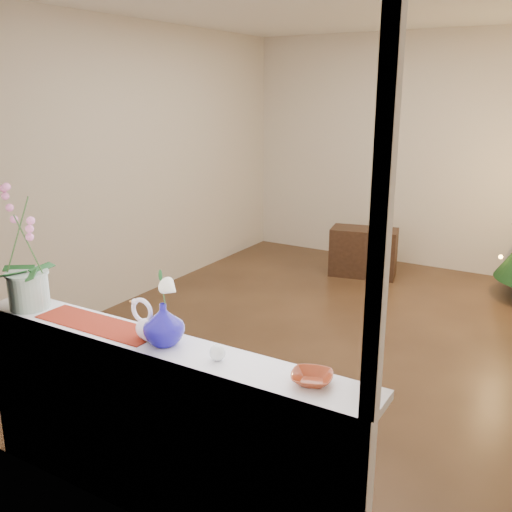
{
  "coord_description": "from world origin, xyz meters",
  "views": [
    {
      "loc": [
        1.66,
        -4.23,
        2.05
      ],
      "look_at": [
        -0.03,
        -1.4,
        1.09
      ],
      "focal_mm": 40.0,
      "sensor_mm": 36.0,
      "label": 1
    }
  ],
  "objects_px": {
    "swan": "(150,321)",
    "paperweight": "(218,352)",
    "orchid_pot": "(24,248)",
    "amber_dish": "(312,379)",
    "side_table": "(363,252)",
    "blue_vase": "(164,321)"
  },
  "relations": [
    {
      "from": "orchid_pot",
      "to": "blue_vase",
      "type": "height_order",
      "value": "orchid_pot"
    },
    {
      "from": "swan",
      "to": "paperweight",
      "type": "height_order",
      "value": "swan"
    },
    {
      "from": "orchid_pot",
      "to": "paperweight",
      "type": "height_order",
      "value": "orchid_pot"
    },
    {
      "from": "amber_dish",
      "to": "blue_vase",
      "type": "bearing_deg",
      "value": -178.5
    },
    {
      "from": "swan",
      "to": "paperweight",
      "type": "distance_m",
      "value": 0.39
    },
    {
      "from": "orchid_pot",
      "to": "side_table",
      "type": "xyz_separation_m",
      "value": [
        0.37,
        4.14,
        -0.98
      ]
    },
    {
      "from": "swan",
      "to": "orchid_pot",
      "type": "bearing_deg",
      "value": -157.33
    },
    {
      "from": "amber_dish",
      "to": "side_table",
      "type": "height_order",
      "value": "amber_dish"
    },
    {
      "from": "orchid_pot",
      "to": "paperweight",
      "type": "bearing_deg",
      "value": 0.27
    },
    {
      "from": "paperweight",
      "to": "side_table",
      "type": "distance_m",
      "value": 4.28
    },
    {
      "from": "blue_vase",
      "to": "side_table",
      "type": "bearing_deg",
      "value": 97.59
    },
    {
      "from": "orchid_pot",
      "to": "amber_dish",
      "type": "bearing_deg",
      "value": 1.17
    },
    {
      "from": "swan",
      "to": "blue_vase",
      "type": "xyz_separation_m",
      "value": [
        0.08,
        0.0,
        0.02
      ]
    },
    {
      "from": "orchid_pot",
      "to": "swan",
      "type": "relative_size",
      "value": 2.96
    },
    {
      "from": "paperweight",
      "to": "side_table",
      "type": "relative_size",
      "value": 0.1
    },
    {
      "from": "blue_vase",
      "to": "paperweight",
      "type": "distance_m",
      "value": 0.31
    },
    {
      "from": "blue_vase",
      "to": "amber_dish",
      "type": "relative_size",
      "value": 1.58
    },
    {
      "from": "paperweight",
      "to": "amber_dish",
      "type": "height_order",
      "value": "paperweight"
    },
    {
      "from": "blue_vase",
      "to": "amber_dish",
      "type": "height_order",
      "value": "blue_vase"
    },
    {
      "from": "amber_dish",
      "to": "swan",
      "type": "bearing_deg",
      "value": -178.53
    },
    {
      "from": "paperweight",
      "to": "blue_vase",
      "type": "bearing_deg",
      "value": 178.39
    },
    {
      "from": "blue_vase",
      "to": "side_table",
      "type": "xyz_separation_m",
      "value": [
        -0.55,
        4.13,
        -0.76
      ]
    }
  ]
}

